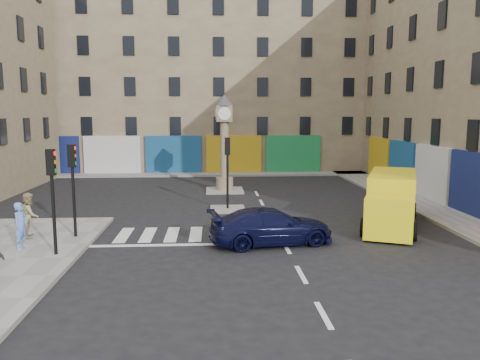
{
  "coord_description": "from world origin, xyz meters",
  "views": [
    {
      "loc": [
        -2.77,
        -16.06,
        5.07
      ],
      "look_at": [
        -1.51,
        5.25,
        2.0
      ],
      "focal_mm": 35.0,
      "sensor_mm": 36.0,
      "label": 1
    }
  ],
  "objects": [
    {
      "name": "sidewalk_far",
      "position": [
        -4.0,
        22.2,
        0.07
      ],
      "size": [
        32.0,
        2.4,
        0.15
      ],
      "primitive_type": "cube",
      "color": "gray",
      "rests_on": "ground"
    },
    {
      "name": "traffic_light_island",
      "position": [
        -2.0,
        8.0,
        2.59
      ],
      "size": [
        0.28,
        0.22,
        3.7
      ],
      "color": "black",
      "rests_on": "island_near"
    },
    {
      "name": "sidewalk_right",
      "position": [
        8.7,
        10.0,
        0.07
      ],
      "size": [
        2.6,
        30.0,
        0.15
      ],
      "primitive_type": "cube",
      "color": "gray",
      "rests_on": "ground"
    },
    {
      "name": "traffic_light_left_far",
      "position": [
        -8.3,
        2.6,
        2.62
      ],
      "size": [
        0.28,
        0.22,
        3.7
      ],
      "color": "black",
      "rests_on": "sidewalk_left"
    },
    {
      "name": "ground",
      "position": [
        0.0,
        0.0,
        0.0
      ],
      "size": [
        120.0,
        120.0,
        0.0
      ],
      "primitive_type": "plane",
      "color": "black",
      "rests_on": "ground"
    },
    {
      "name": "yellow_van",
      "position": [
        5.3,
        4.3,
        1.16
      ],
      "size": [
        4.27,
        6.66,
        2.34
      ],
      "rotation": [
        0.0,
        0.0,
        -0.4
      ],
      "color": "yellow",
      "rests_on": "ground"
    },
    {
      "name": "island_far",
      "position": [
        -2.0,
        14.0,
        0.06
      ],
      "size": [
        2.4,
        2.4,
        0.12
      ],
      "primitive_type": "cube",
      "color": "gray",
      "rests_on": "ground"
    },
    {
      "name": "clock_pillar",
      "position": [
        -2.0,
        14.0,
        3.55
      ],
      "size": [
        1.2,
        1.2,
        6.1
      ],
      "color": "#938160",
      "rests_on": "island_far"
    },
    {
      "name": "building_far",
      "position": [
        -4.0,
        28.0,
        8.5
      ],
      "size": [
        32.0,
        10.0,
        17.0
      ],
      "primitive_type": "cube",
      "color": "gray",
      "rests_on": "ground"
    },
    {
      "name": "navy_sedan",
      "position": [
        -0.51,
        1.57,
        0.7
      ],
      "size": [
        5.1,
        2.81,
        1.4
      ],
      "primitive_type": "imported",
      "rotation": [
        0.0,
        0.0,
        1.75
      ],
      "color": "black",
      "rests_on": "ground"
    },
    {
      "name": "pedestrian_blue",
      "position": [
        -9.74,
        0.92,
        1.01
      ],
      "size": [
        0.56,
        0.71,
        1.72
      ],
      "primitive_type": "imported",
      "rotation": [
        0.0,
        0.0,
        1.32
      ],
      "color": "#618ADE",
      "rests_on": "sidewalk_left"
    },
    {
      "name": "traffic_light_left_near",
      "position": [
        -8.3,
        0.2,
        2.62
      ],
      "size": [
        0.28,
        0.22,
        3.7
      ],
      "color": "black",
      "rests_on": "sidewalk_left"
    },
    {
      "name": "island_near",
      "position": [
        -2.0,
        8.0,
        0.06
      ],
      "size": [
        1.8,
        1.8,
        0.12
      ],
      "primitive_type": "cube",
      "color": "gray",
      "rests_on": "ground"
    },
    {
      "name": "pedestrian_tan",
      "position": [
        -10.07,
        2.62,
        1.05
      ],
      "size": [
        0.89,
        1.02,
        1.79
      ],
      "primitive_type": "imported",
      "rotation": [
        0.0,
        0.0,
        1.85
      ],
      "color": "tan",
      "rests_on": "sidewalk_left"
    }
  ]
}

